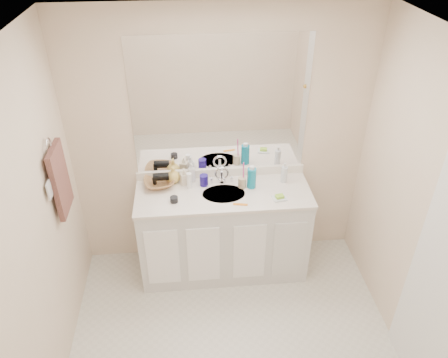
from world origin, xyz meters
The scene contains 28 objects.
ceiling centered at (0.00, 0.00, 2.40)m, with size 2.60×2.60×0.02m, color white.
wall_back centered at (0.00, 1.30, 1.20)m, with size 2.60×0.02×2.40m, color beige.
wall_left centered at (-1.30, 0.00, 1.20)m, with size 0.02×2.60×2.40m, color beige.
wall_right centered at (1.30, 0.00, 1.20)m, with size 0.02×2.60×2.40m, color beige.
vanity_cabinet centered at (0.00, 1.02, 0.42)m, with size 1.50×0.55×0.85m, color silver.
countertop centered at (0.00, 1.02, 0.86)m, with size 1.52×0.57×0.03m, color silver.
backsplash centered at (0.00, 1.29, 0.92)m, with size 1.52×0.03×0.08m, color white.
sink_basin centered at (0.00, 1.00, 0.87)m, with size 0.37×0.37×0.02m, color beige.
faucet centered at (0.00, 1.18, 0.94)m, with size 0.02×0.02×0.11m, color silver.
mirror centered at (0.00, 1.29, 1.56)m, with size 1.48×0.01×1.20m, color white.
blue_mug centered at (-0.16, 1.15, 0.93)m, with size 0.07×0.07×0.10m, color navy.
tan_cup centered at (0.17, 1.09, 0.93)m, with size 0.07×0.07×0.09m, color tan.
toothbrush centered at (0.18, 1.09, 1.03)m, with size 0.01×0.01×0.22m, color #E33B98.
mouthwash_bottle centered at (0.25, 1.08, 0.97)m, with size 0.08×0.08×0.19m, color #0D7E9F.
clear_pump_bottle centered at (0.55, 1.14, 0.96)m, with size 0.06×0.06×0.15m, color silver.
soap_dish centered at (0.46, 0.88, 0.89)m, with size 0.11×0.09×0.01m, color silver.
green_soap centered at (0.46, 0.88, 0.90)m, with size 0.07×0.05×0.02m, color #95D133.
orange_comb centered at (0.12, 0.83, 0.88)m, with size 0.12×0.03×0.01m, color orange.
dark_jar centered at (-0.42, 0.93, 0.90)m, with size 0.07×0.07×0.05m, color black.
extra_white_bottle centered at (-0.29, 1.13, 0.95)m, with size 0.05×0.05×0.14m, color white.
soap_bottle_white centered at (-0.27, 1.23, 0.97)m, with size 0.07×0.07×0.18m, color silver.
soap_bottle_cream centered at (-0.33, 1.19, 0.96)m, with size 0.07×0.07×0.16m, color beige.
soap_bottle_yellow centered at (-0.43, 1.23, 0.96)m, with size 0.12×0.12×0.16m, color #D8B554.
wicker_basket centered at (-0.55, 1.18, 0.91)m, with size 0.27×0.27×0.07m, color olive.
hair_dryer centered at (-0.53, 1.18, 0.97)m, with size 0.07×0.07×0.14m, color black.
towel_ring centered at (-1.27, 0.77, 1.55)m, with size 0.11×0.11×0.01m, color silver.
hand_towel centered at (-1.25, 0.77, 1.25)m, with size 0.04×0.32×0.55m, color #452925.
switch_plate centered at (-1.27, 0.57, 1.30)m, with size 0.01×0.09×0.13m, color silver.
Camera 1 is at (-0.29, -2.05, 3.05)m, focal length 35.00 mm.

